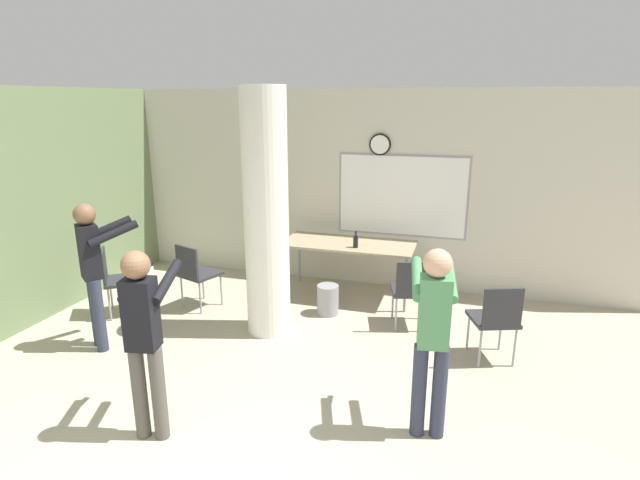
{
  "coord_description": "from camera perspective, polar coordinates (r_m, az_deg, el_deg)",
  "views": [
    {
      "loc": [
        1.51,
        -1.91,
        2.66
      ],
      "look_at": [
        0.04,
        2.95,
        1.22
      ],
      "focal_mm": 28.0,
      "sensor_mm": 36.0,
      "label": 1
    }
  ],
  "objects": [
    {
      "name": "bottle_on_table",
      "position": [
        6.56,
        4.1,
        -0.14
      ],
      "size": [
        0.07,
        0.07,
        0.22
      ],
      "color": "black",
      "rests_on": "folding_table"
    },
    {
      "name": "chair_table_right",
      "position": [
        5.99,
        10.39,
        -5.41
      ],
      "size": [
        0.54,
        0.54,
        0.87
      ],
      "color": "#2D2D33",
      "rests_on": "ground_plane"
    },
    {
      "name": "waste_bin",
      "position": [
        6.39,
        0.9,
        -6.83
      ],
      "size": [
        0.27,
        0.27,
        0.38
      ],
      "color": "gray",
      "rests_on": "ground_plane"
    },
    {
      "name": "wall_back",
      "position": [
        7.24,
        4.71,
        5.8
      ],
      "size": [
        8.0,
        0.15,
        2.8
      ],
      "color": "beige",
      "rests_on": "ground_plane"
    },
    {
      "name": "chair_near_pillar",
      "position": [
        6.65,
        -14.0,
        -3.46
      ],
      "size": [
        0.56,
        0.56,
        0.87
      ],
      "color": "#2D2D33",
      "rests_on": "ground_plane"
    },
    {
      "name": "wall_left_accent",
      "position": [
        6.79,
        -31.19,
        2.88
      ],
      "size": [
        0.12,
        7.0,
        2.8
      ],
      "color": "#6B7F56",
      "rests_on": "ground_plane"
    },
    {
      "name": "person_watching_back",
      "position": [
        5.81,
        -24.45,
        -2.64
      ],
      "size": [
        0.59,
        0.64,
        1.62
      ],
      "color": "#2D3347",
      "rests_on": "ground_plane"
    },
    {
      "name": "folding_table",
      "position": [
        6.81,
        3.29,
        -0.69
      ],
      "size": [
        1.78,
        0.79,
        0.77
      ],
      "color": "tan",
      "rests_on": "ground_plane"
    },
    {
      "name": "support_pillar",
      "position": [
        5.61,
        -6.17,
        2.81
      ],
      "size": [
        0.5,
        0.5,
        2.8
      ],
      "color": "silver",
      "rests_on": "ground_plane"
    },
    {
      "name": "person_playing_front",
      "position": [
        4.14,
        -19.45,
        -9.74
      ],
      "size": [
        0.43,
        0.61,
        1.58
      ],
      "color": "#514C47",
      "rests_on": "ground_plane"
    },
    {
      "name": "chair_by_left_wall",
      "position": [
        6.77,
        -22.2,
        -3.87
      ],
      "size": [
        0.61,
        0.61,
        0.87
      ],
      "color": "#2D2D33",
      "rests_on": "ground_plane"
    },
    {
      "name": "person_playing_side",
      "position": [
        4.03,
        12.77,
        -9.86
      ],
      "size": [
        0.41,
        0.61,
        1.59
      ],
      "color": "#2D3347",
      "rests_on": "ground_plane"
    },
    {
      "name": "chair_mid_room",
      "position": [
        5.46,
        19.47,
        -8.27
      ],
      "size": [
        0.56,
        0.56,
        0.87
      ],
      "color": "#2D2D33",
      "rests_on": "ground_plane"
    }
  ]
}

